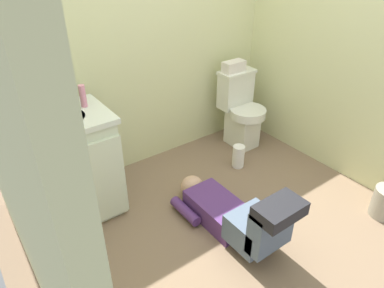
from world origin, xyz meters
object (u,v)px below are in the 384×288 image
Objects in this scene: soap_dispenser at (26,108)px; bottle_amber at (37,103)px; bottle_blue at (52,103)px; person_plumber at (234,215)px; faucet at (55,102)px; bottle_clear at (59,97)px; paper_towel_roll at (238,156)px; vanity_cabinet at (74,165)px; tissue_box at (234,66)px; bottle_pink at (83,96)px; toilet at (241,110)px; bottle_green at (68,97)px.

bottle_amber is (0.08, 0.02, 0.01)m from soap_dispenser.
person_plumber is at bearing -50.02° from bottle_blue.
soap_dispenser reaches higher than faucet.
bottle_clear reaches higher than soap_dispenser.
bottle_amber reaches higher than paper_towel_roll.
vanity_cabinet is 1.70m from tissue_box.
person_plumber is at bearing -48.65° from vanity_cabinet.
bottle_blue is 0.93× the size of bottle_pink.
bottle_amber is 1.76m from paper_towel_roll.
toilet is 4.36× the size of bottle_clear.
bottle_clear is at bearing -3.30° from bottle_amber.
person_plumber is at bearing -57.55° from bottle_pink.
bottle_clear is at bearing 76.91° from vanity_cabinet.
bottle_amber is at bearing 164.12° from paper_towel_roll.
vanity_cabinet is 3.83× the size of paper_towel_roll.
paper_towel_roll is (1.40, -0.28, -0.31)m from vanity_cabinet.
bottle_pink reaches higher than toilet.
bottle_amber reaches higher than faucet.
soap_dispenser is 0.37m from bottle_pink.
tissue_box is at bearing 1.37° from bottle_blue.
person_plumber is 0.87m from paper_towel_roll.
vanity_cabinet is at bearing -52.33° from bottle_amber.
bottle_pink is at bearing -177.69° from tissue_box.
faucet is 0.72× the size of bottle_green.
bottle_pink is 0.75× the size of paper_towel_roll.
bottle_green is at bearing 55.81° from vanity_cabinet.
bottle_blue is 0.09m from bottle_clear.
bottle_pink is (-0.61, 0.96, 0.72)m from person_plumber.
soap_dispenser is at bearing 146.90° from vanity_cabinet.
toilet is at bearing -1.17° from bottle_pink.
faucet reaches higher than toilet.
bottle_pink is (0.37, -0.06, 0.01)m from soap_dispenser.
vanity_cabinet is 3.73× the size of tissue_box.
faucet is 0.63× the size of bottle_pink.
vanity_cabinet is 0.49m from bottle_blue.
vanity_cabinet is 1.46m from paper_towel_roll.
toilet is 1.81m from bottle_blue.
bottle_amber is at bearing 164.63° from bottle_pink.
soap_dispenser is at bearing 171.25° from bottle_pink.
faucet reaches higher than paper_towel_roll.
tissue_box is 1.69m from bottle_blue.
bottle_pink reaches higher than vanity_cabinet.
soap_dispenser is at bearing 177.35° from toilet.
bottle_amber is at bearing 142.21° from bottle_blue.
faucet is at bearing 91.31° from vanity_cabinet.
paper_towel_roll is (-0.26, -0.41, -0.69)m from tissue_box.
bottle_green is at bearing 143.71° from bottle_pink.
bottle_pink is at bearing -15.37° from bottle_amber.
bottle_green is (0.09, 0.13, 0.47)m from vanity_cabinet.
tissue_box is 1.03× the size of paper_towel_roll.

